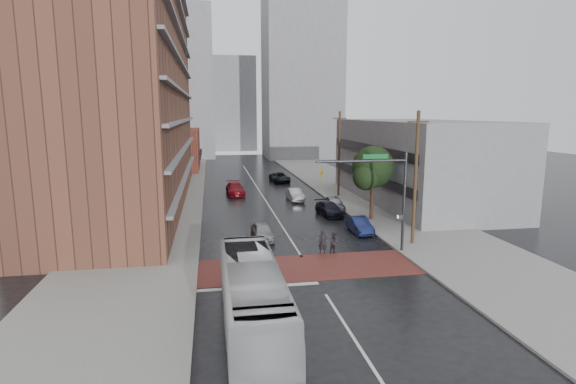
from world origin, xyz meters
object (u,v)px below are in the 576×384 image
car_parked_far (334,203)px  car_travel_b (295,195)px  car_travel_a (262,232)px  car_travel_c (235,189)px  suv_travel (280,177)px  pedestrian_a (323,242)px  car_parked_near (359,225)px  transit_bus (253,296)px  pedestrian_b (334,243)px  car_parked_mid (329,209)px

car_parked_far → car_travel_b: bearing=119.5°
car_travel_a → car_travel_c: (-0.97, 20.06, 0.08)m
car_travel_c → car_travel_a: bearing=-90.0°
car_travel_a → suv_travel: 29.68m
pedestrian_a → suv_travel: (2.09, 33.47, -0.19)m
car_parked_near → transit_bus: bearing=-124.8°
pedestrian_b → car_travel_a: bearing=119.5°
car_travel_c → car_parked_near: car_travel_c is taller
transit_bus → suv_travel: transit_bus is taller
car_travel_a → car_parked_near: (8.21, 0.71, -0.01)m
transit_bus → car_parked_near: (10.31, 15.21, -0.92)m
car_travel_a → car_parked_far: car_parked_far is taller
pedestrian_b → car_parked_near: 6.22m
pedestrian_b → car_parked_near: size_ratio=0.39×
transit_bus → car_travel_c: 34.58m
suv_travel → car_parked_near: size_ratio=1.26×
transit_bus → suv_travel: (7.99, 43.59, -0.88)m
pedestrian_b → car_parked_mid: size_ratio=0.35×
pedestrian_b → car_parked_far: pedestrian_b is taller
car_travel_c → pedestrian_a: bearing=-81.7°
transit_bus → suv_travel: bearing=79.6°
car_travel_a → pedestrian_b: bearing=-45.4°
pedestrian_a → car_parked_far: 14.70m
car_parked_mid → car_travel_a: bearing=-141.9°
suv_travel → car_parked_near: (2.32, -28.38, -0.04)m
pedestrian_b → suv_travel: 33.49m
suv_travel → car_parked_mid: bearing=-91.8°
transit_bus → car_travel_b: 30.68m
pedestrian_a → pedestrian_b: (0.83, 0.00, -0.11)m
car_travel_c → car_parked_far: bearing=-50.8°
pedestrian_a → car_parked_mid: bearing=93.3°
suv_travel → car_travel_a: bearing=-107.2°
transit_bus → car_parked_far: bearing=66.2°
car_travel_a → car_parked_near: car_travel_a is taller
car_travel_c → car_parked_near: size_ratio=1.30×
pedestrian_b → car_parked_mid: 12.04m
suv_travel → car_parked_far: car_parked_far is taller
car_parked_mid → pedestrian_b: bearing=-109.9°
car_travel_a → car_travel_c: bearing=90.7°
pedestrian_a → transit_bus: bearing=-99.9°
car_travel_a → car_parked_near: 8.25m
transit_bus → car_parked_mid: bearing=66.5°
car_travel_b → car_parked_near: (2.72, -14.51, -0.04)m
suv_travel → pedestrian_b: bearing=-97.9°
car_parked_far → car_parked_mid: bearing=-114.8°
pedestrian_a → car_travel_b: bearing=105.4°
car_parked_near → pedestrian_a: bearing=-131.6°
transit_bus → pedestrian_a: bearing=59.7°
pedestrian_a → pedestrian_b: size_ratio=1.15×
suv_travel → car_parked_far: size_ratio=1.19×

